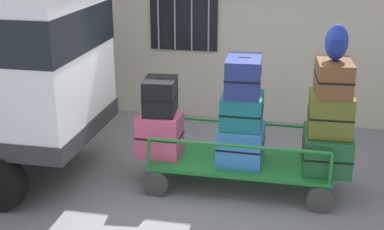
% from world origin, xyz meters
% --- Properties ---
extents(ground_plane, '(40.00, 40.00, 0.00)m').
position_xyz_m(ground_plane, '(0.00, 0.00, 0.00)').
color(ground_plane, slate).
extents(luggage_cart, '(2.42, 1.01, 0.38)m').
position_xyz_m(luggage_cart, '(0.44, -0.03, 0.32)').
color(luggage_cart, '#1E722D').
rests_on(luggage_cart, ground).
extents(cart_railing, '(2.31, 0.87, 0.41)m').
position_xyz_m(cart_railing, '(0.44, -0.03, 0.72)').
color(cart_railing, '#1E722D').
rests_on(cart_railing, luggage_cart).
extents(suitcase_left_bottom, '(0.59, 0.45, 0.59)m').
position_xyz_m(suitcase_left_bottom, '(-0.65, -0.04, 0.67)').
color(suitcase_left_bottom, '#CC4C72').
rests_on(suitcase_left_bottom, luggage_cart).
extents(suitcase_left_middle, '(0.47, 0.56, 0.48)m').
position_xyz_m(suitcase_left_middle, '(-0.65, 0.01, 1.21)').
color(suitcase_left_middle, black).
rests_on(suitcase_left_middle, suitcase_left_bottom).
extents(suitcase_midleft_bottom, '(0.59, 0.63, 0.51)m').
position_xyz_m(suitcase_midleft_bottom, '(0.44, -0.02, 0.63)').
color(suitcase_midleft_bottom, '#3372C6').
rests_on(suitcase_midleft_bottom, luggage_cart).
extents(suitcase_midleft_middle, '(0.53, 0.57, 0.43)m').
position_xyz_m(suitcase_midleft_middle, '(0.44, -0.03, 1.10)').
color(suitcase_midleft_middle, '#0F5960').
rests_on(suitcase_midleft_middle, suitcase_midleft_bottom).
extents(suitcase_midleft_top, '(0.48, 0.68, 0.47)m').
position_xyz_m(suitcase_midleft_top, '(0.44, -0.01, 1.55)').
color(suitcase_midleft_top, navy).
rests_on(suitcase_midleft_top, suitcase_midleft_middle).
extents(suitcase_center_bottom, '(0.62, 0.78, 0.49)m').
position_xyz_m(suitcase_center_bottom, '(1.54, 0.01, 0.62)').
color(suitcase_center_bottom, '#194C28').
rests_on(suitcase_center_bottom, luggage_cart).
extents(suitcase_center_middle, '(0.55, 0.56, 0.52)m').
position_xyz_m(suitcase_center_middle, '(1.54, -0.02, 1.13)').
color(suitcase_center_middle, '#4C5119').
rests_on(suitcase_center_middle, suitcase_center_bottom).
extents(suitcase_center_top, '(0.47, 0.65, 0.41)m').
position_xyz_m(suitcase_center_top, '(1.54, 0.00, 1.59)').
color(suitcase_center_top, brown).
rests_on(suitcase_center_top, suitcase_center_middle).
extents(backpack, '(0.27, 0.22, 0.44)m').
position_xyz_m(backpack, '(1.53, -0.01, 2.02)').
color(backpack, navy).
rests_on(backpack, suitcase_center_top).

